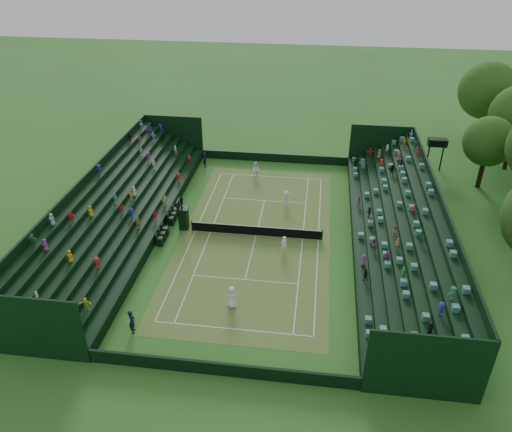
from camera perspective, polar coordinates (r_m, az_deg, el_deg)
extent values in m
plane|color=#2D651F|center=(44.14, 0.00, -2.23)|extent=(160.00, 160.00, 0.00)
cube|color=#36802A|center=(44.13, 0.00, -2.23)|extent=(12.97, 26.77, 0.01)
cube|color=black|center=(57.83, 2.10, 6.69)|extent=(17.17, 0.20, 1.00)
cube|color=black|center=(31.77, -3.98, -17.05)|extent=(17.17, 0.20, 1.00)
cube|color=black|center=(43.74, 11.10, -2.44)|extent=(0.20, 31.77, 1.00)
cube|color=black|center=(45.61, -10.63, -0.90)|extent=(0.20, 31.77, 1.00)
cube|color=black|center=(43.78, 11.75, -2.49)|extent=(0.80, 32.00, 1.00)
cube|color=black|center=(43.74, 12.82, -2.30)|extent=(0.80, 32.00, 1.45)
cube|color=black|center=(43.72, 13.89, -2.12)|extent=(0.80, 32.00, 1.90)
cube|color=black|center=(43.71, 14.97, -1.94)|extent=(0.80, 32.00, 2.35)
cube|color=black|center=(43.72, 16.04, -1.76)|extent=(0.80, 32.00, 2.80)
cube|color=black|center=(43.74, 17.12, -1.57)|extent=(0.80, 32.00, 3.25)
cube|color=black|center=(43.79, 18.19, -1.39)|extent=(0.80, 32.00, 3.70)
cube|color=black|center=(43.84, 19.26, -1.21)|extent=(0.80, 32.00, 4.15)
cube|color=black|center=(43.77, 19.98, -0.83)|extent=(0.20, 32.00, 4.90)
cube|color=black|center=(45.76, -11.22, -0.85)|extent=(0.80, 32.00, 1.00)
cube|color=black|center=(45.89, -12.20, -0.54)|extent=(0.80, 32.00, 1.45)
cube|color=black|center=(46.04, -13.17, -0.23)|extent=(0.80, 32.00, 1.90)
cube|color=black|center=(46.20, -14.14, 0.08)|extent=(0.80, 32.00, 2.35)
cube|color=black|center=(46.38, -15.09, 0.38)|extent=(0.80, 32.00, 2.80)
cube|color=black|center=(46.58, -16.04, 0.68)|extent=(0.80, 32.00, 3.25)
cube|color=black|center=(46.78, -16.98, 0.98)|extent=(0.80, 32.00, 3.70)
cube|color=black|center=(47.00, -17.92, 1.28)|extent=(0.80, 32.00, 4.15)
cube|color=black|center=(47.04, -18.54, 1.72)|extent=(0.20, 32.00, 4.90)
cylinder|color=black|center=(44.87, -7.34, -1.12)|extent=(0.10, 0.10, 1.06)
cylinder|color=black|center=(43.58, 7.57, -2.18)|extent=(0.10, 0.10, 1.06)
cube|color=black|center=(43.89, 0.00, -1.73)|extent=(11.57, 0.02, 0.86)
cube|color=white|center=(43.64, 0.00, -1.21)|extent=(11.57, 0.04, 0.07)
cylinder|color=black|center=(58.58, 19.02, 6.37)|extent=(0.16, 0.16, 3.00)
cylinder|color=black|center=(58.91, 20.45, 6.24)|extent=(0.16, 0.16, 3.00)
cube|color=black|center=(58.08, 20.05, 7.92)|extent=(2.00, 1.00, 0.80)
cylinder|color=black|center=(56.60, 24.26, 4.28)|extent=(0.50, 0.50, 2.74)
sphere|color=#214C15|center=(55.23, 25.07, 7.72)|extent=(5.00, 5.00, 5.00)
cylinder|color=black|center=(62.18, 26.86, 6.27)|extent=(0.50, 0.50, 3.40)
cylinder|color=black|center=(67.71, 24.05, 8.89)|extent=(0.50, 0.50, 3.67)
sphere|color=#214C15|center=(66.25, 24.97, 12.87)|extent=(6.71, 6.71, 6.71)
cube|color=black|center=(45.10, -8.26, -0.30)|extent=(0.79, 0.79, 2.02)
cube|color=black|center=(44.56, -8.36, 0.87)|extent=(1.01, 1.01, 0.11)
cube|color=black|center=(44.47, -8.89, 1.35)|extent=(0.09, 1.01, 0.79)
imported|color=black|center=(44.28, -8.42, 1.52)|extent=(0.47, 0.56, 1.04)
cube|color=black|center=(43.39, -10.91, -2.87)|extent=(0.50, 0.50, 0.80)
cube|color=black|center=(43.20, -11.30, -2.29)|extent=(0.06, 0.50, 0.50)
cube|color=black|center=(44.02, -10.61, -2.30)|extent=(0.50, 0.50, 0.80)
cube|color=black|center=(43.83, -10.98, -1.73)|extent=(0.06, 0.50, 0.50)
cube|color=black|center=(44.66, -10.31, -1.75)|extent=(0.50, 0.50, 0.80)
cube|color=black|center=(44.47, -10.68, -1.18)|extent=(0.06, 0.50, 0.50)
cube|color=black|center=(46.11, -9.68, -0.57)|extent=(0.50, 0.50, 0.80)
cube|color=black|center=(45.93, -10.03, -0.01)|extent=(0.06, 0.50, 0.50)
cube|color=black|center=(46.76, -9.41, -0.06)|extent=(0.50, 0.50, 0.80)
cube|color=black|center=(46.58, -9.76, 0.49)|extent=(0.06, 0.50, 0.50)
cube|color=black|center=(47.42, -9.15, 0.43)|extent=(0.50, 0.50, 0.80)
cube|color=black|center=(47.24, -9.49, 0.97)|extent=(0.06, 0.50, 0.50)
imported|color=white|center=(36.02, -2.76, -9.25)|extent=(0.99, 0.81, 1.76)
imported|color=white|center=(41.55, 3.19, -3.27)|extent=(0.70, 0.64, 1.61)
imported|color=white|center=(53.87, 0.01, 5.29)|extent=(0.95, 0.78, 1.79)
imported|color=white|center=(48.47, 3.50, 2.04)|extent=(1.19, 0.97, 1.60)
imported|color=black|center=(56.61, -5.85, 6.41)|extent=(0.59, 0.73, 1.75)
imported|color=black|center=(35.05, -13.98, -11.62)|extent=(0.61, 0.76, 1.80)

